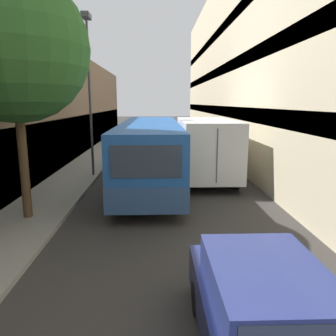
{
  "coord_description": "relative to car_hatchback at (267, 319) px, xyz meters",
  "views": [
    {
      "loc": [
        -0.46,
        -0.28,
        3.79
      ],
      "look_at": [
        -0.1,
        10.59,
        1.6
      ],
      "focal_mm": 35.0,
      "sensor_mm": 36.0,
      "label": 1
    }
  ],
  "objects": [
    {
      "name": "bus",
      "position": [
        -1.86,
        11.31,
        0.76
      ],
      "size": [
        2.63,
        11.84,
        2.86
      ],
      "color": "#1E519E",
      "rests_on": "ground_plane"
    },
    {
      "name": "street_tree_left",
      "position": [
        -5.75,
        6.18,
        4.6
      ],
      "size": [
        4.45,
        4.45,
        7.46
      ],
      "color": "#4C3823",
      "rests_on": "sidewalk_left"
    },
    {
      "name": "car_hatchback",
      "position": [
        0.0,
        0.0,
        0.0
      ],
      "size": [
        1.82,
        4.2,
        1.54
      ],
      "color": "navy",
      "rests_on": "ground_plane"
    },
    {
      "name": "box_truck",
      "position": [
        0.84,
        12.34,
        0.83
      ],
      "size": [
        2.48,
        7.81,
        2.97
      ],
      "color": "silver",
      "rests_on": "ground_plane"
    },
    {
      "name": "building_right_apartment",
      "position": [
        4.16,
        11.19,
        5.58
      ],
      "size": [
        2.4,
        60.0,
        12.76
      ],
      "color": "beige",
      "rests_on": "ground_plane"
    },
    {
      "name": "building_left_shopfront",
      "position": [
        -8.03,
        11.19,
        2.49
      ],
      "size": [
        2.4,
        60.0,
        7.18
      ],
      "color": "brown",
      "rests_on": "ground_plane"
    },
    {
      "name": "ground_plane",
      "position": [
        -1.08,
        11.19,
        -0.77
      ],
      "size": [
        150.0,
        150.0,
        0.0
      ],
      "primitive_type": "plane",
      "color": "#33302D"
    },
    {
      "name": "street_lamp",
      "position": [
        -4.81,
        12.39,
        4.63
      ],
      "size": [
        0.36,
        0.8,
        7.73
      ],
      "color": "#38383D",
      "rests_on": "sidewalk_left"
    },
    {
      "name": "sidewalk_left",
      "position": [
        -5.75,
        11.19,
        -0.7
      ],
      "size": [
        2.37,
        60.0,
        0.14
      ],
      "color": "gray",
      "rests_on": "ground_plane"
    }
  ]
}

